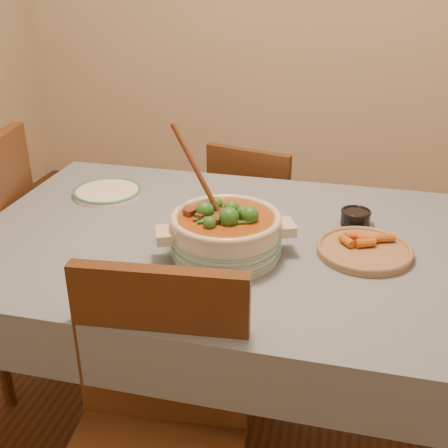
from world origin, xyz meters
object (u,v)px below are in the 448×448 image
at_px(chair_far, 256,217).
at_px(chair_near, 154,435).
at_px(fried_plate, 364,249).
at_px(white_plate, 107,192).
at_px(dining_table, 237,263).
at_px(stew_casserole, 226,231).
at_px(condiment_bowl, 356,217).

xyz_separation_m(chair_far, chair_near, (0.02, -1.39, 0.06)).
relative_size(fried_plate, chair_far, 0.43).
bearing_deg(white_plate, chair_far, 49.99).
xyz_separation_m(dining_table, stew_casserole, (-0.01, -0.12, 0.17)).
xyz_separation_m(white_plate, chair_far, (0.46, 0.55, -0.30)).
distance_m(white_plate, condiment_bowl, 0.90).
bearing_deg(condiment_bowl, dining_table, -152.37).
bearing_deg(chair_near, fried_plate, 46.99).
xyz_separation_m(dining_table, condiment_bowl, (0.36, 0.19, 0.12)).
height_order(condiment_bowl, chair_near, chair_near).
relative_size(white_plate, chair_far, 0.38).
bearing_deg(dining_table, white_plate, 156.82).
height_order(dining_table, fried_plate, fried_plate).
xyz_separation_m(stew_casserole, chair_near, (-0.06, -0.49, -0.32)).
relative_size(dining_table, condiment_bowl, 15.00).
height_order(white_plate, condiment_bowl, condiment_bowl).
bearing_deg(chair_far, fried_plate, 133.76).
xyz_separation_m(condiment_bowl, chair_far, (-0.44, 0.60, -0.32)).
relative_size(dining_table, stew_casserole, 4.11).
relative_size(white_plate, fried_plate, 0.88).
bearing_deg(fried_plate, stew_casserole, -165.29).
bearing_deg(stew_casserole, chair_near, -96.69).
bearing_deg(dining_table, chair_far, 95.98).
xyz_separation_m(white_plate, fried_plate, (0.93, -0.24, 0.01)).
distance_m(chair_far, chair_near, 1.39).
height_order(dining_table, white_plate, white_plate).
relative_size(dining_table, fried_plate, 4.80).
height_order(condiment_bowl, fried_plate, condiment_bowl).
bearing_deg(dining_table, fried_plate, -1.77).
bearing_deg(condiment_bowl, fried_plate, -80.69).
bearing_deg(fried_plate, dining_table, 178.23).
xyz_separation_m(fried_plate, chair_near, (-0.46, -0.60, -0.25)).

